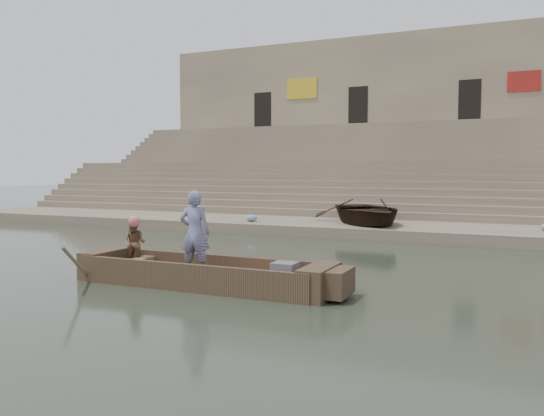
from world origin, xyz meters
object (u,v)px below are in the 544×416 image
Objects in this scene: standing_man at (195,233)px; television at (284,273)px; rowing_man at (135,243)px; main_rowboat at (203,281)px; beached_rowboat at (366,211)px.

standing_man is 3.84× the size of television.
rowing_man is at bearing 177.28° from television.
beached_rowboat is at bearing 85.77° from main_rowboat.
rowing_man is 2.38× the size of television.
rowing_man is at bearing 174.65° from main_rowboat.
standing_man is 1.61× the size of rowing_man.
rowing_man is (-1.70, 0.19, -0.34)m from standing_man.
standing_man reaches higher than main_rowboat.
beached_rowboat is at bearing 62.03° from rowing_man.
main_rowboat is at bearing 172.03° from standing_man.
beached_rowboat is (2.65, 10.16, 0.10)m from rowing_man.
television is 10.40m from beached_rowboat.
standing_man is at bearing -127.06° from beached_rowboat.
standing_man is (-0.18, -0.01, 0.99)m from main_rowboat.
beached_rowboat is at bearing -107.78° from standing_man.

